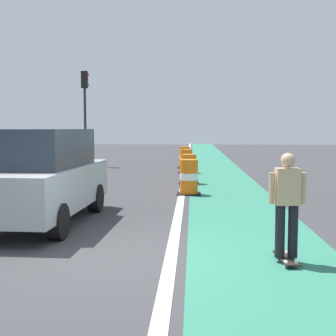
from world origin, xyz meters
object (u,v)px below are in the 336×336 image
skateboarder_on_lane (287,204)px  parked_suv_nearest (41,176)px  traffic_barrel_front (189,177)px  traffic_barrel_back (186,161)px  pedestrian_crossing (17,163)px  traffic_barrel_far (185,158)px  traffic_barrel_mid (189,169)px  traffic_light_corner (85,101)px

skateboarder_on_lane → parked_suv_nearest: bearing=150.3°
traffic_barrel_front → traffic_barrel_back: same height
skateboarder_on_lane → traffic_barrel_back: 14.04m
pedestrian_crossing → skateboarder_on_lane: bearing=-48.5°
traffic_barrel_far → pedestrian_crossing: size_ratio=0.68×
traffic_barrel_far → pedestrian_crossing: pedestrian_crossing is taller
traffic_barrel_front → pedestrian_crossing: bearing=166.9°
skateboarder_on_lane → traffic_barrel_front: 7.32m
skateboarder_on_lane → traffic_barrel_mid: size_ratio=1.55×
skateboarder_on_lane → pedestrian_crossing: skateboarder_on_lane is taller
traffic_barrel_front → pedestrian_crossing: size_ratio=0.68×
skateboarder_on_lane → traffic_barrel_mid: bearing=99.0°
traffic_barrel_back → pedestrian_crossing: (-5.81, -5.39, 0.33)m
skateboarder_on_lane → traffic_light_corner: 19.29m
traffic_barrel_mid → pedestrian_crossing: (-5.96, -1.44, 0.33)m
traffic_barrel_front → traffic_light_corner: (-5.71, 10.54, 2.97)m
skateboarder_on_lane → traffic_barrel_far: bearing=96.4°
parked_suv_nearest → pedestrian_crossing: size_ratio=2.90×
skateboarder_on_lane → traffic_barrel_far: skateboarder_on_lane is taller
traffic_barrel_front → traffic_barrel_back: 6.79m
parked_suv_nearest → traffic_barrel_mid: size_ratio=4.28×
parked_suv_nearest → traffic_barrel_front: (3.15, 4.46, -0.50)m
pedestrian_crossing → traffic_light_corner: bearing=88.3°
traffic_barrel_front → traffic_barrel_far: 9.53m
parked_suv_nearest → traffic_barrel_mid: 7.95m
parked_suv_nearest → traffic_barrel_front: 5.48m
traffic_barrel_front → parked_suv_nearest: bearing=-125.2°
skateboarder_on_lane → traffic_light_corner: traffic_light_corner is taller
skateboarder_on_lane → traffic_barrel_far: (-1.86, 16.66, -0.38)m
pedestrian_crossing → traffic_barrel_far: bearing=55.0°
parked_suv_nearest → traffic_light_corner: (-2.57, 15.00, 2.47)m
traffic_barrel_front → traffic_barrel_far: bearing=91.8°
traffic_barrel_front → traffic_light_corner: size_ratio=0.21×
traffic_barrel_front → traffic_light_corner: 12.35m
traffic_barrel_mid → skateboarder_on_lane: bearing=-81.0°
traffic_barrel_front → traffic_barrel_far: same height
traffic_barrel_front → traffic_light_corner: traffic_light_corner is taller
traffic_barrel_front → traffic_barrel_back: (-0.18, 6.79, 0.00)m
traffic_barrel_far → traffic_light_corner: size_ratio=0.21×
skateboarder_on_lane → parked_suv_nearest: 5.42m
parked_suv_nearest → traffic_barrel_front: size_ratio=4.28×
traffic_barrel_back → traffic_barrel_front: bearing=-88.5°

